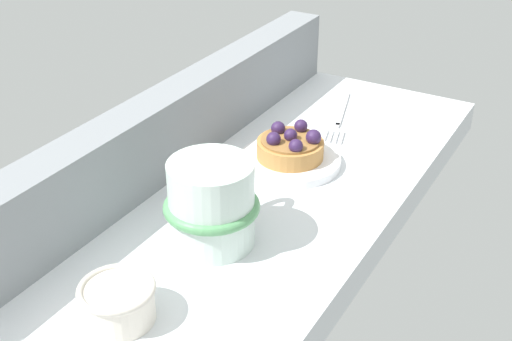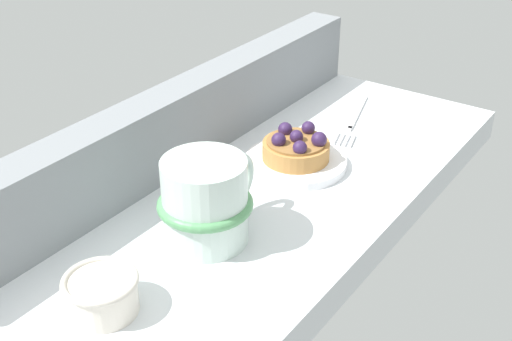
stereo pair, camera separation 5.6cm
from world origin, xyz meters
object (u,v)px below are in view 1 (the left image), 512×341
Objects in this scene: dessert_plate at (292,161)px; sugar_bowl at (120,302)px; raspberry_tart at (292,147)px; dessert_fork at (340,116)px; coffee_mug at (213,203)px.

sugar_bowl reaches higher than dessert_plate.
dessert_plate is at bearing -172.34° from raspberry_tart.
dessert_plate reaches higher than dessert_fork.
dessert_fork is (33.69, 0.77, -4.23)cm from coffee_mug.
dessert_plate is 0.96× the size of coffee_mug.
sugar_bowl is at bearing 178.07° from coffee_mug.
dessert_fork is (15.44, 0.35, -2.23)cm from raspberry_tart.
dessert_fork is at bearing 0.36° from sugar_bowl.
raspberry_tart is at bearing 7.66° from dessert_plate.
coffee_mug is 0.79× the size of dessert_fork.
dessert_plate is 18.68cm from coffee_mug.
raspberry_tart is 18.36cm from coffee_mug.
coffee_mug is at bearing -178.66° from raspberry_tart.
coffee_mug reaches higher than sugar_bowl.
raspberry_tart is 32.30cm from sugar_bowl.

